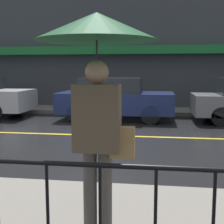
# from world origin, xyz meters

# --- Properties ---
(ground_plane) EXTENTS (80.00, 80.00, 0.00)m
(ground_plane) POSITION_xyz_m (0.00, 0.00, 0.00)
(ground_plane) COLOR black
(sidewalk_far) EXTENTS (28.00, 1.87, 0.14)m
(sidewalk_far) POSITION_xyz_m (0.00, 4.81, 0.07)
(sidewalk_far) COLOR slate
(sidewalk_far) RESTS_ON ground_plane
(lane_marking) EXTENTS (25.20, 0.12, 0.01)m
(lane_marking) POSITION_xyz_m (0.00, 0.00, 0.00)
(lane_marking) COLOR gold
(lane_marking) RESTS_ON ground_plane
(building_storefront) EXTENTS (28.00, 0.85, 5.48)m
(building_storefront) POSITION_xyz_m (0.00, 5.87, 2.73)
(building_storefront) COLOR #383D42
(building_storefront) RESTS_ON ground_plane
(pedestrian) EXTENTS (1.15, 1.15, 2.13)m
(pedestrian) POSITION_xyz_m (1.12, -5.18, 1.87)
(pedestrian) COLOR #4C4742
(pedestrian) RESTS_ON sidewalk_near
(car_navy) EXTENTS (3.99, 1.87, 1.48)m
(car_navy) POSITION_xyz_m (0.24, 2.77, 0.75)
(car_navy) COLOR #19234C
(car_navy) RESTS_ON ground_plane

